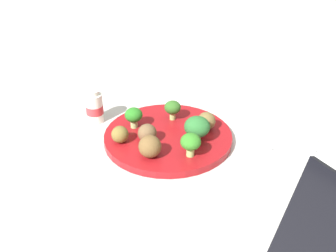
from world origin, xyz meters
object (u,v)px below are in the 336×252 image
(fork, at_px, (282,146))
(yogurt_bottle, at_px, (95,107))
(plate, at_px, (168,137))
(meatball_far_rim, at_px, (206,121))
(broccoli_floret_front_left, at_px, (134,116))
(broccoli_floret_mid_right, at_px, (197,127))
(knife, at_px, (280,137))
(broccoli_floret_back_left, at_px, (172,108))
(meatball_back_left, at_px, (150,146))
(meatball_front_left, at_px, (120,134))
(meatball_center, at_px, (147,133))
(napkin, at_px, (284,144))
(broccoli_floret_back_right, at_px, (191,142))

(fork, height_order, yogurt_bottle, yogurt_bottle)
(plate, height_order, meatball_far_rim, meatball_far_rim)
(broccoli_floret_front_left, relative_size, broccoli_floret_mid_right, 0.84)
(knife, bearing_deg, broccoli_floret_back_left, -6.22)
(plate, height_order, meatball_back_left, meatball_back_left)
(broccoli_floret_back_left, relative_size, meatball_front_left, 1.26)
(meatball_far_rim, bearing_deg, meatball_front_left, 25.03)
(broccoli_floret_front_left, xyz_separation_m, meatball_front_left, (0.01, 0.06, -0.01))
(plate, relative_size, meatball_front_left, 7.67)
(broccoli_floret_front_left, relative_size, meatball_center, 1.17)
(broccoli_floret_mid_right, distance_m, meatball_center, 0.11)
(meatball_center, relative_size, napkin, 0.24)
(plate, height_order, meatball_center, meatball_center)
(broccoli_floret_back_right, relative_size, fork, 0.41)
(broccoli_floret_back_right, distance_m, meatball_far_rim, 0.11)
(broccoli_floret_front_left, relative_size, napkin, 0.28)
(meatball_center, bearing_deg, meatball_far_rim, -149.09)
(napkin, relative_size, fork, 1.41)
(broccoli_floret_mid_right, height_order, meatball_back_left, broccoli_floret_mid_right)
(broccoli_floret_front_left, distance_m, fork, 0.33)
(broccoli_floret_mid_right, relative_size, meatball_center, 1.39)
(broccoli_floret_front_left, distance_m, broccoli_floret_mid_right, 0.15)
(plate, height_order, knife, plate)
(broccoli_floret_back_left, height_order, meatball_center, broccoli_floret_back_left)
(broccoli_floret_back_left, bearing_deg, fork, 165.74)
(broccoli_floret_front_left, bearing_deg, meatball_far_rim, -173.69)
(meatball_far_rim, bearing_deg, napkin, 175.73)
(fork, xyz_separation_m, yogurt_bottle, (0.43, -0.05, 0.03))
(meatball_center, distance_m, yogurt_bottle, 0.17)
(broccoli_floret_back_left, distance_m, yogurt_bottle, 0.18)
(broccoli_floret_back_left, distance_m, meatball_back_left, 0.16)
(broccoli_floret_mid_right, distance_m, knife, 0.19)
(plate, height_order, yogurt_bottle, yogurt_bottle)
(fork, bearing_deg, broccoli_floret_mid_right, 6.46)
(broccoli_floret_front_left, relative_size, yogurt_bottle, 0.60)
(meatball_front_left, distance_m, knife, 0.35)
(meatball_far_rim, distance_m, knife, 0.17)
(broccoli_floret_back_right, height_order, meatball_center, broccoli_floret_back_right)
(plate, distance_m, meatball_center, 0.06)
(plate, bearing_deg, broccoli_floret_back_left, -88.66)
(broccoli_floret_back_right, bearing_deg, broccoli_floret_front_left, -33.67)
(broccoli_floret_back_left, relative_size, meatball_center, 1.14)
(broccoli_floret_back_left, bearing_deg, broccoli_floret_back_right, 112.68)
(broccoli_floret_front_left, height_order, meatball_back_left, broccoli_floret_front_left)
(broccoli_floret_back_right, bearing_deg, broccoli_floret_mid_right, -96.92)
(plate, relative_size, fork, 2.33)
(broccoli_floret_mid_right, height_order, knife, broccoli_floret_mid_right)
(yogurt_bottle, bearing_deg, knife, 177.69)
(broccoli_floret_front_left, xyz_separation_m, napkin, (-0.33, -0.00, -0.04))
(meatball_center, height_order, yogurt_bottle, yogurt_bottle)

